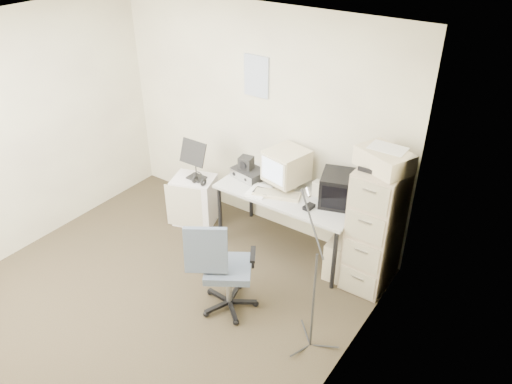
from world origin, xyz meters
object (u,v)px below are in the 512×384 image
Objects in this scene: filing_cabinet at (376,227)px; office_chair at (228,267)px; side_cart at (195,200)px; desk at (288,221)px.

office_chair is at bearing -130.14° from filing_cabinet.
desk is at bearing -11.38° from side_cart.
filing_cabinet is 0.87× the size of desk.
office_chair is (0.01, -1.08, 0.11)m from desk.
desk is (-0.95, -0.03, -0.29)m from filing_cabinet.
desk reaches higher than side_cart.
office_chair is (-0.94, -1.11, -0.18)m from filing_cabinet.
side_cart is (-1.20, 0.93, -0.18)m from office_chair.
side_cart is (-1.19, -0.15, -0.07)m from desk.
filing_cabinet is at bearing 17.50° from office_chair.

